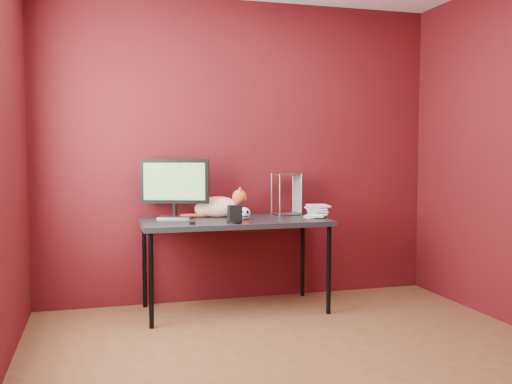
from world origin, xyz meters
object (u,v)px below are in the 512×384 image
object	(u,v)px
skull_mug	(244,213)
speaker	(235,215)
monitor	(175,186)
book_stack	(307,149)
desk	(234,226)
cat	(218,207)

from	to	relation	value
skull_mug	speaker	xyz separation A→B (m)	(-0.12, -0.18, 0.01)
monitor	book_stack	size ratio (longest dim) A/B	0.48
monitor	book_stack	xyz separation A→B (m)	(1.09, -0.15, 0.30)
desk	skull_mug	xyz separation A→B (m)	(0.06, -0.06, 0.10)
desk	book_stack	world-z (taller)	book_stack
cat	skull_mug	xyz separation A→B (m)	(0.16, -0.26, -0.04)
cat	skull_mug	distance (m)	0.31
desk	book_stack	xyz separation A→B (m)	(0.63, 0.02, 0.62)
desk	cat	xyz separation A→B (m)	(-0.10, 0.19, 0.14)
desk	monitor	size ratio (longest dim) A/B	2.76
desk	skull_mug	size ratio (longest dim) A/B	14.20
desk	cat	world-z (taller)	cat
desk	cat	size ratio (longest dim) A/B	2.76
monitor	skull_mug	world-z (taller)	monitor
cat	speaker	size ratio (longest dim) A/B	3.93
cat	book_stack	distance (m)	0.89
desk	speaker	distance (m)	0.27
speaker	monitor	bearing A→B (deg)	133.70
desk	monitor	world-z (taller)	monitor
monitor	speaker	bearing A→B (deg)	-27.50
monitor	cat	world-z (taller)	monitor
book_stack	cat	bearing A→B (deg)	166.53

